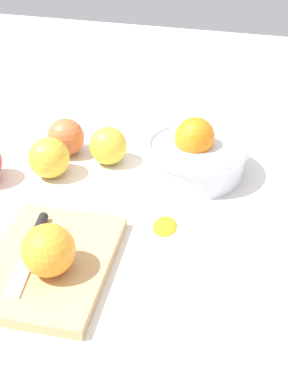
# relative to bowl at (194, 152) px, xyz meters

# --- Properties ---
(ground_plane) EXTENTS (2.40, 2.40, 0.00)m
(ground_plane) POSITION_rel_bowl_xyz_m (0.18, -0.12, -0.04)
(ground_plane) COLOR silver
(bowl) EXTENTS (0.19, 0.19, 0.11)m
(bowl) POSITION_rel_bowl_xyz_m (0.00, 0.00, 0.00)
(bowl) COLOR silver
(bowl) RESTS_ON ground_plane
(cutting_board) EXTENTS (0.23, 0.19, 0.02)m
(cutting_board) POSITION_rel_bowl_xyz_m (0.30, -0.12, -0.03)
(cutting_board) COLOR tan
(cutting_board) RESTS_ON ground_plane
(orange_on_board) EXTENTS (0.07, 0.07, 0.07)m
(orange_on_board) POSITION_rel_bowl_xyz_m (0.32, -0.11, 0.01)
(orange_on_board) COLOR orange
(orange_on_board) RESTS_ON cutting_board
(knife) EXTENTS (0.15, 0.06, 0.01)m
(knife) POSITION_rel_bowl_xyz_m (0.28, -0.16, -0.02)
(knife) COLOR silver
(knife) RESTS_ON cutting_board
(apple_front_left) EXTENTS (0.07, 0.07, 0.07)m
(apple_front_left) POSITION_rel_bowl_xyz_m (0.09, -0.24, -0.01)
(apple_front_left) COLOR gold
(apple_front_left) RESTS_ON ground_plane
(apple_front_left_2) EXTENTS (0.07, 0.07, 0.07)m
(apple_front_left_2) POSITION_rel_bowl_xyz_m (0.01, -0.25, -0.01)
(apple_front_left_2) COLOR #CC6638
(apple_front_left_2) RESTS_ON ground_plane
(apple_front_left_4) EXTENTS (0.07, 0.07, 0.07)m
(apple_front_left_4) POSITION_rel_bowl_xyz_m (0.01, -0.16, -0.01)
(apple_front_left_4) COLOR gold
(apple_front_left_4) RESTS_ON ground_plane
(citrus_peel) EXTENTS (0.06, 0.04, 0.01)m
(citrus_peel) POSITION_rel_bowl_xyz_m (0.17, -0.00, -0.04)
(citrus_peel) COLOR orange
(citrus_peel) RESTS_ON ground_plane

